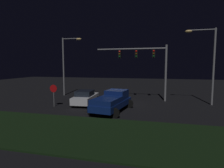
# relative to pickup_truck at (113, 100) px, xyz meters

# --- Properties ---
(ground_plane) EXTENTS (80.00, 80.00, 0.00)m
(ground_plane) POSITION_rel_pickup_truck_xyz_m (-0.20, 2.67, -1.00)
(ground_plane) COLOR black
(grass_median) EXTENTS (25.26, 6.15, 0.10)m
(grass_median) POSITION_rel_pickup_truck_xyz_m (-0.20, -5.91, -0.95)
(grass_median) COLOR black
(grass_median) RESTS_ON ground_plane
(pickup_truck) EXTENTS (3.43, 5.64, 1.80)m
(pickup_truck) POSITION_rel_pickup_truck_xyz_m (0.00, 0.00, 0.00)
(pickup_truck) COLOR navy
(pickup_truck) RESTS_ON ground_plane
(car_sedan) EXTENTS (2.66, 4.50, 1.51)m
(car_sedan) POSITION_rel_pickup_truck_xyz_m (-3.51, 2.13, -0.26)
(car_sedan) COLOR silver
(car_sedan) RESTS_ON ground_plane
(traffic_signal_gantry) EXTENTS (8.32, 0.56, 6.50)m
(traffic_signal_gantry) POSITION_rel_pickup_truck_xyz_m (2.42, 5.92, 3.90)
(traffic_signal_gantry) COLOR slate
(traffic_signal_gantry) RESTS_ON ground_plane
(street_lamp_left) EXTENTS (2.79, 0.44, 7.87)m
(street_lamp_left) POSITION_rel_pickup_truck_xyz_m (-8.08, 7.06, 4.00)
(street_lamp_left) COLOR slate
(street_lamp_left) RESTS_ON ground_plane
(street_lamp_right) EXTENTS (3.02, 0.44, 7.94)m
(street_lamp_right) POSITION_rel_pickup_truck_xyz_m (8.92, 4.86, 4.06)
(street_lamp_right) COLOR slate
(street_lamp_right) RESTS_ON ground_plane
(stop_sign) EXTENTS (0.76, 0.08, 2.23)m
(stop_sign) POSITION_rel_pickup_truck_xyz_m (-6.18, 0.27, 0.56)
(stop_sign) COLOR slate
(stop_sign) RESTS_ON ground_plane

